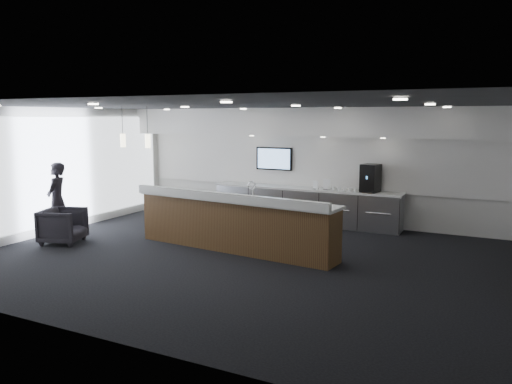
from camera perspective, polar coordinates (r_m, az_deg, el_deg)
The scene contains 25 objects.
ground at distance 10.01m, azimuth -2.06°, elevation -7.51°, with size 10.00×10.00×0.00m, color black.
ceiling at distance 9.62m, azimuth -2.16°, elevation 9.93°, with size 10.00×8.00×0.02m, color black.
back_wall at distance 13.33m, azimuth 6.17°, elevation 3.04°, with size 10.00×0.02×3.00m, color silver.
left_wall at distance 12.86m, azimuth -22.08°, elevation 2.26°, with size 0.02×8.00×3.00m, color silver.
soffit_bulkhead at distance 12.85m, azimuth 5.55°, elevation 7.98°, with size 10.00×0.90×0.70m, color white.
alcove_panel at distance 13.29m, azimuth 6.13°, elevation 3.46°, with size 9.80×0.06×1.40m, color white.
window_blinds_wall at distance 12.83m, azimuth -21.96°, elevation 2.25°, with size 0.04×7.36×2.55m, color white.
back_credenza at distance 13.13m, azimuth 5.55°, elevation -1.54°, with size 5.06×0.66×0.95m.
wall_tv at distance 13.61m, azimuth 2.09°, elevation 3.83°, with size 1.05×0.08×0.62m.
pendant_left at distance 11.61m, azimuth -10.70°, elevation 5.84°, with size 0.12×0.12×0.30m, color #FFF3C6.
pendant_right at distance 12.05m, azimuth -13.37°, elevation 5.85°, with size 0.12×0.12×0.30m, color #FFF3C6.
ceiling_can_lights at distance 9.62m, azimuth -2.16°, elevation 9.75°, with size 7.00×5.00×0.02m, color white, non-canonical shape.
service_counter at distance 10.45m, azimuth -2.52°, elevation -3.56°, with size 4.70×1.24×1.49m.
coffee_machine at distance 12.50m, azimuth 12.96°, elevation 1.55°, with size 0.47×0.55×0.69m.
info_sign_left at distance 12.80m, azimuth 6.81°, elevation 0.80°, with size 0.15×0.02×0.21m, color white.
info_sign_right at distance 12.76m, azimuth 8.10°, elevation 0.87°, with size 0.20×0.02×0.26m, color white.
armchair at distance 11.85m, azimuth -21.19°, elevation -3.62°, with size 0.83×0.86×0.78m, color black.
lounge_guest at distance 12.43m, azimuth -21.78°, elevation -0.85°, with size 0.64×0.42×1.74m, color black.
cup_0 at distance 12.53m, azimuth 11.96°, elevation 0.24°, with size 0.10×0.10×0.09m, color white.
cup_1 at distance 12.57m, azimuth 11.34°, elevation 0.28°, with size 0.10×0.10×0.09m, color white.
cup_2 at distance 12.61m, azimuth 10.73°, elevation 0.32°, with size 0.10×0.10×0.09m, color white.
cup_3 at distance 12.64m, azimuth 10.12°, elevation 0.36°, with size 0.10×0.10×0.09m, color white.
cup_4 at distance 12.68m, azimuth 9.51°, elevation 0.40°, with size 0.10×0.10×0.09m, color white.
cup_5 at distance 12.73m, azimuth 8.91°, elevation 0.44°, with size 0.10×0.10×0.09m, color white.
cup_6 at distance 12.77m, azimuth 8.31°, elevation 0.48°, with size 0.10×0.10×0.09m, color white.
Camera 1 is at (4.62, -8.44, 2.77)m, focal length 35.00 mm.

